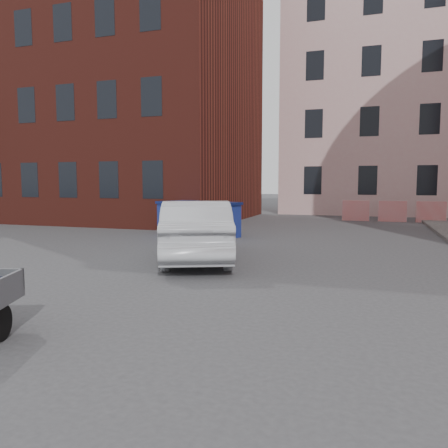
% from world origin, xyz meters
% --- Properties ---
extents(ground, '(120.00, 120.00, 0.00)m').
position_xyz_m(ground, '(0.00, 0.00, 0.00)').
color(ground, '#38383A').
rests_on(ground, ground).
extents(building_brick, '(12.00, 10.00, 14.00)m').
position_xyz_m(building_brick, '(-9.00, 13.00, 7.00)').
color(building_brick, '#591E16').
rests_on(building_brick, ground).
extents(building_pink, '(16.00, 8.00, 14.00)m').
position_xyz_m(building_pink, '(6.00, 22.00, 7.00)').
color(building_pink, '#D1A1A1').
rests_on(building_pink, ground).
extents(far_building, '(6.00, 6.00, 8.00)m').
position_xyz_m(far_building, '(-20.00, 22.00, 4.00)').
color(far_building, maroon).
rests_on(far_building, ground).
extents(barriers, '(4.70, 0.18, 1.00)m').
position_xyz_m(barriers, '(4.20, 15.00, 0.50)').
color(barriers, red).
rests_on(barriers, ground).
extents(dumpster, '(3.26, 2.53, 1.22)m').
position_xyz_m(dumpster, '(-2.63, 6.85, 0.61)').
color(dumpster, navy).
rests_on(dumpster, ground).
extents(silver_car, '(3.15, 4.71, 1.47)m').
position_xyz_m(silver_car, '(-0.89, 2.40, 0.73)').
color(silver_car, '#B6B8BE').
rests_on(silver_car, ground).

